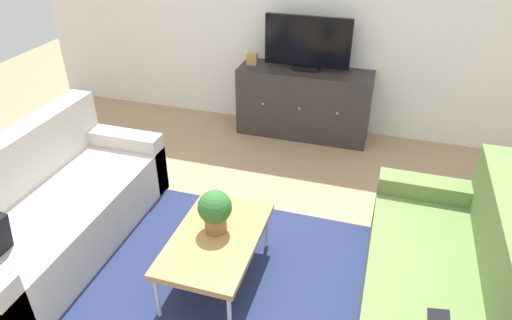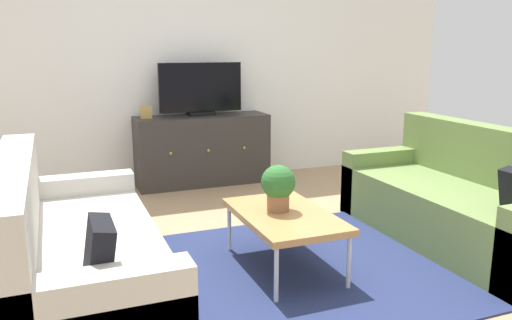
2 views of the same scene
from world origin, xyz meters
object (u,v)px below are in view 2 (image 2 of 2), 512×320
object	(u,v)px
potted_plant	(278,186)
couch_left_side	(66,260)
couch_right_side	(464,204)
flat_screen_tv	(201,90)
tv_console	(202,150)
coffee_table	(284,217)
mantel_clock	(146,112)

from	to	relation	value
potted_plant	couch_left_side	bearing A→B (deg)	-176.66
couch_right_side	flat_screen_tv	size ratio (longest dim) A/B	2.16
tv_console	potted_plant	bearing A→B (deg)	-93.17
potted_plant	flat_screen_tv	world-z (taller)	flat_screen_tv
couch_left_side	couch_right_side	xyz separation A→B (m)	(2.88, 0.00, 0.00)
tv_console	flat_screen_tv	xyz separation A→B (m)	(-0.00, 0.02, 0.65)
tv_console	flat_screen_tv	size ratio (longest dim) A/B	1.59
couch_left_side	coffee_table	world-z (taller)	couch_left_side
potted_plant	mantel_clock	xyz separation A→B (m)	(-0.46, 2.30, 0.24)
couch_right_side	mantel_clock	world-z (taller)	mantel_clock
couch_left_side	flat_screen_tv	size ratio (longest dim) A/B	2.16
coffee_table	mantel_clock	xyz separation A→B (m)	(-0.48, 2.35, 0.44)
couch_left_side	potted_plant	xyz separation A→B (m)	(1.35, 0.08, 0.28)
couch_right_side	potted_plant	size ratio (longest dim) A/B	6.18
couch_left_side	tv_console	bearing A→B (deg)	58.17
potted_plant	tv_console	bearing A→B (deg)	86.83
tv_console	mantel_clock	distance (m)	0.73
couch_right_side	tv_console	size ratio (longest dim) A/B	1.36
potted_plant	mantel_clock	bearing A→B (deg)	101.37
couch_right_side	potted_plant	bearing A→B (deg)	177.06
coffee_table	couch_left_side	bearing A→B (deg)	-179.14
coffee_table	tv_console	size ratio (longest dim) A/B	0.65
mantel_clock	couch_right_side	bearing A→B (deg)	-50.00
potted_plant	tv_console	size ratio (longest dim) A/B	0.22
couch_left_side	potted_plant	bearing A→B (deg)	3.34
flat_screen_tv	mantel_clock	distance (m)	0.63
tv_console	couch_right_side	bearing A→B (deg)	-59.41
couch_right_side	flat_screen_tv	distance (m)	2.87
flat_screen_tv	couch_left_side	bearing A→B (deg)	-121.62
coffee_table	mantel_clock	distance (m)	2.44
mantel_clock	potted_plant	bearing A→B (deg)	-78.63
couch_right_side	tv_console	xyz separation A→B (m)	(-1.40, 2.37, 0.08)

